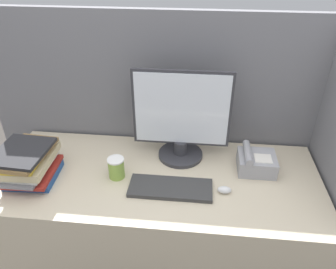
{
  "coord_description": "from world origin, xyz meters",
  "views": [
    {
      "loc": [
        0.19,
        -0.92,
        1.78
      ],
      "look_at": [
        0.05,
        0.38,
        0.95
      ],
      "focal_mm": 35.0,
      "sensor_mm": 36.0,
      "label": 1
    }
  ],
  "objects_px": {
    "desk_telephone": "(256,162)",
    "book_stack": "(29,163)",
    "coffee_cup": "(116,168)",
    "mouse": "(224,190)",
    "monitor": "(181,120)",
    "keyboard": "(171,188)"
  },
  "relations": [
    {
      "from": "desk_telephone",
      "to": "book_stack",
      "type": "bearing_deg",
      "value": -170.68
    },
    {
      "from": "book_stack",
      "to": "coffee_cup",
      "type": "bearing_deg",
      "value": 7.17
    },
    {
      "from": "mouse",
      "to": "book_stack",
      "type": "bearing_deg",
      "value": 179.34
    },
    {
      "from": "desk_telephone",
      "to": "monitor",
      "type": "bearing_deg",
      "value": 168.16
    },
    {
      "from": "mouse",
      "to": "coffee_cup",
      "type": "bearing_deg",
      "value": 173.17
    },
    {
      "from": "keyboard",
      "to": "mouse",
      "type": "bearing_deg",
      "value": 1.3
    },
    {
      "from": "keyboard",
      "to": "coffee_cup",
      "type": "bearing_deg",
      "value": 165.93
    },
    {
      "from": "keyboard",
      "to": "desk_telephone",
      "type": "distance_m",
      "value": 0.46
    },
    {
      "from": "coffee_cup",
      "to": "desk_telephone",
      "type": "bearing_deg",
      "value": 10.6
    },
    {
      "from": "monitor",
      "to": "book_stack",
      "type": "relative_size",
      "value": 1.57
    },
    {
      "from": "book_stack",
      "to": "desk_telephone",
      "type": "xyz_separation_m",
      "value": [
        1.11,
        0.18,
        -0.04
      ]
    },
    {
      "from": "monitor",
      "to": "coffee_cup",
      "type": "distance_m",
      "value": 0.41
    },
    {
      "from": "keyboard",
      "to": "book_stack",
      "type": "bearing_deg",
      "value": 178.62
    },
    {
      "from": "desk_telephone",
      "to": "mouse",
      "type": "bearing_deg",
      "value": -130.23
    },
    {
      "from": "book_stack",
      "to": "desk_telephone",
      "type": "distance_m",
      "value": 1.13
    },
    {
      "from": "monitor",
      "to": "book_stack",
      "type": "xyz_separation_m",
      "value": [
        -0.72,
        -0.26,
        -0.13
      ]
    },
    {
      "from": "monitor",
      "to": "mouse",
      "type": "relative_size",
      "value": 7.7
    },
    {
      "from": "book_stack",
      "to": "monitor",
      "type": "bearing_deg",
      "value": 20.12
    },
    {
      "from": "mouse",
      "to": "desk_telephone",
      "type": "bearing_deg",
      "value": 49.77
    },
    {
      "from": "monitor",
      "to": "book_stack",
      "type": "bearing_deg",
      "value": -159.88
    },
    {
      "from": "monitor",
      "to": "keyboard",
      "type": "xyz_separation_m",
      "value": [
        -0.03,
        -0.28,
        -0.21
      ]
    },
    {
      "from": "book_stack",
      "to": "mouse",
      "type": "bearing_deg",
      "value": -0.66
    }
  ]
}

